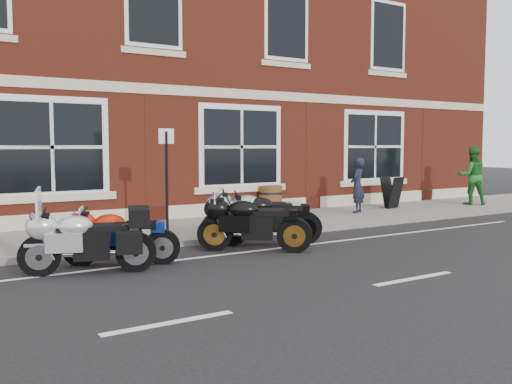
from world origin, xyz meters
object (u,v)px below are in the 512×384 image
(barrel_planter, at_px, (270,199))
(parking_sign, at_px, (167,174))
(a_board_sign, at_px, (392,192))
(moto_naked_black, at_px, (266,217))
(moto_touring_silver, at_px, (84,239))
(moto_sport_black, at_px, (252,222))
(moto_sport_silver, at_px, (255,216))
(pedestrian_left, at_px, (357,185))
(moto_sport_red, at_px, (119,235))
(pedestrian_right, at_px, (472,176))

(barrel_planter, xyz_separation_m, parking_sign, (-4.05, -2.10, 0.91))
(a_board_sign, relative_size, parking_sign, 0.42)
(parking_sign, bearing_deg, moto_naked_black, -29.55)
(moto_touring_silver, xyz_separation_m, moto_sport_black, (3.22, 0.17, 0.01))
(moto_naked_black, bearing_deg, moto_sport_silver, 79.17)
(moto_sport_black, relative_size, pedestrian_left, 1.15)
(moto_touring_silver, xyz_separation_m, parking_sign, (2.37, 2.19, 0.86))
(a_board_sign, bearing_deg, moto_touring_silver, -174.78)
(barrel_planter, bearing_deg, moto_sport_silver, -128.09)
(moto_sport_red, height_order, pedestrian_left, pedestrian_left)
(moto_touring_silver, height_order, barrel_planter, moto_touring_silver)
(moto_sport_black, height_order, moto_sport_silver, moto_sport_silver)
(moto_sport_silver, bearing_deg, pedestrian_left, -38.22)
(parking_sign, bearing_deg, moto_sport_silver, -30.81)
(moto_sport_silver, bearing_deg, parking_sign, 69.50)
(moto_touring_silver, bearing_deg, pedestrian_left, -51.81)
(moto_touring_silver, distance_m, pedestrian_left, 9.01)
(moto_naked_black, distance_m, a_board_sign, 6.90)
(a_board_sign, bearing_deg, barrel_planter, 153.02)
(moto_sport_silver, bearing_deg, moto_sport_red, 124.90)
(moto_sport_red, xyz_separation_m, moto_sport_black, (2.52, -0.19, 0.06))
(moto_sport_silver, distance_m, moto_naked_black, 0.23)
(moto_sport_black, distance_m, moto_naked_black, 0.79)
(pedestrian_left, height_order, a_board_sign, pedestrian_left)
(moto_sport_red, xyz_separation_m, pedestrian_left, (7.80, 2.64, 0.39))
(moto_touring_silver, xyz_separation_m, a_board_sign, (10.20, 3.34, 0.04))
(moto_touring_silver, height_order, pedestrian_left, pedestrian_left)
(parking_sign, bearing_deg, moto_sport_black, -50.57)
(a_board_sign, xyz_separation_m, barrel_planter, (-3.78, 0.95, -0.09))
(moto_naked_black, bearing_deg, pedestrian_right, -52.69)
(pedestrian_right, distance_m, a_board_sign, 3.03)
(moto_touring_silver, distance_m, parking_sign, 3.34)
(pedestrian_left, relative_size, a_board_sign, 1.62)
(a_board_sign, height_order, barrel_planter, a_board_sign)
(pedestrian_right, height_order, parking_sign, parking_sign)
(moto_sport_red, bearing_deg, barrel_planter, -28.80)
(moto_sport_red, distance_m, a_board_sign, 9.97)
(moto_touring_silver, bearing_deg, barrel_planter, -37.53)
(barrel_planter, bearing_deg, pedestrian_left, -31.97)
(moto_sport_silver, distance_m, pedestrian_left, 5.32)
(a_board_sign, height_order, parking_sign, parking_sign)
(pedestrian_left, bearing_deg, parking_sign, -25.24)
(moto_sport_red, relative_size, barrel_planter, 2.35)
(pedestrian_left, relative_size, parking_sign, 0.69)
(moto_naked_black, bearing_deg, moto_sport_black, 151.17)
(parking_sign, bearing_deg, barrel_planter, 44.11)
(moto_naked_black, bearing_deg, pedestrian_left, -38.39)
(moto_sport_black, relative_size, moto_naked_black, 0.87)
(barrel_planter, height_order, parking_sign, parking_sign)
(moto_touring_silver, xyz_separation_m, pedestrian_right, (13.14, 2.72, 0.48))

